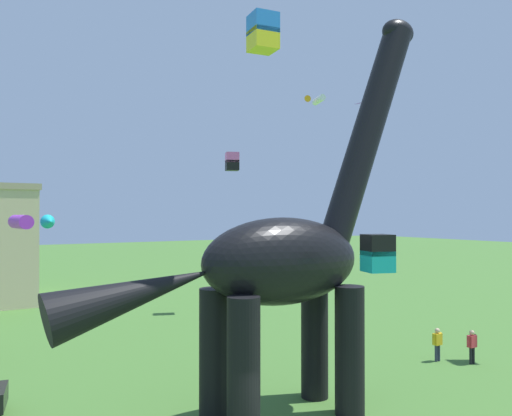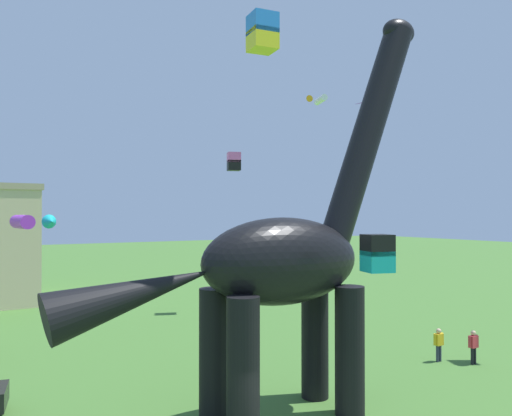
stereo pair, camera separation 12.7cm
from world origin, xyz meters
name	(u,v)px [view 2 (the right image)]	position (x,y,z in m)	size (l,w,h in m)	color
dinosaur_sculpture	(281,261)	(1.86, 3.20, 5.73)	(15.15, 3.21, 15.84)	black
person_photographer	(361,322)	(13.66, 11.76, 0.65)	(0.40, 0.18, 1.07)	#2D3347
person_near_flyer	(473,344)	(13.74, 3.81, 1.02)	(0.63, 0.28, 1.68)	black
person_watching_child	(439,341)	(12.65, 5.01, 1.01)	(0.63, 0.28, 1.67)	#2D3347
kite_high_left	(28,222)	(-5.24, 14.98, 7.07)	(2.17, 2.49, 0.71)	purple
kite_drifting	(318,100)	(17.88, 21.48, 17.07)	(1.93, 2.01, 0.57)	white
kite_near_low	(234,162)	(10.07, 21.92, 11.48)	(1.25, 1.25, 1.39)	pink
kite_apex	(364,102)	(8.37, 5.78, 12.80)	(0.54, 0.71, 0.13)	purple
kite_mid_right	(377,253)	(3.53, 0.01, 6.16)	(1.08, 1.08, 1.24)	black
kite_far_right	(262,33)	(0.34, 2.05, 13.51)	(0.96, 0.96, 1.22)	#287AE5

